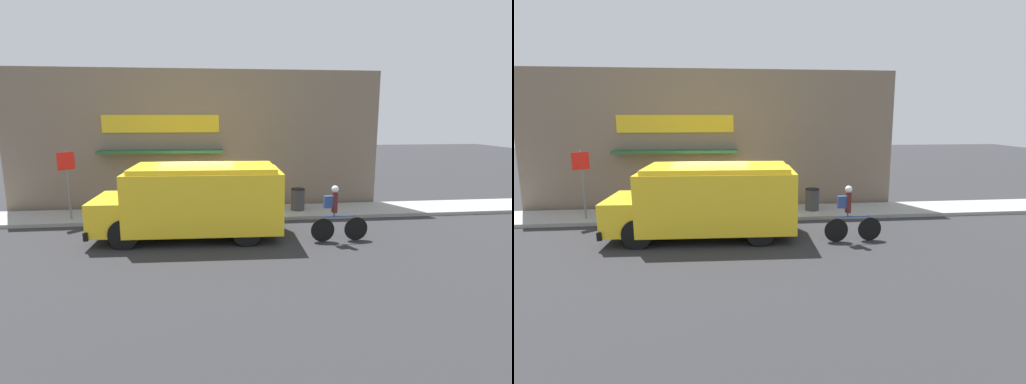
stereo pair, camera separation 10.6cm
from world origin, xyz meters
TOP-DOWN VIEW (x-y plane):
  - ground_plane at (0.00, 0.00)m, footprint 70.00×70.00m
  - sidewalk at (0.00, 1.02)m, footprint 28.00×2.04m
  - storefront at (-0.05, 2.35)m, footprint 14.69×0.95m
  - school_bus at (-0.01, -1.55)m, footprint 5.69×2.98m
  - cyclist at (4.14, -2.53)m, footprint 1.75×0.21m
  - stop_sign_post at (-4.43, 0.55)m, footprint 0.45×0.45m
  - trash_bin at (3.76, 0.99)m, footprint 0.53×0.53m

SIDE VIEW (x-z plane):
  - ground_plane at x=0.00m, z-range 0.00..0.00m
  - sidewalk at x=0.00m, z-range 0.00..0.13m
  - trash_bin at x=3.76m, z-range 0.13..0.96m
  - cyclist at x=4.14m, z-range -0.05..1.65m
  - school_bus at x=-0.01m, z-range 0.07..2.29m
  - stop_sign_post at x=-4.43m, z-range 0.53..2.93m
  - storefront at x=-0.05m, z-range 0.00..5.46m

